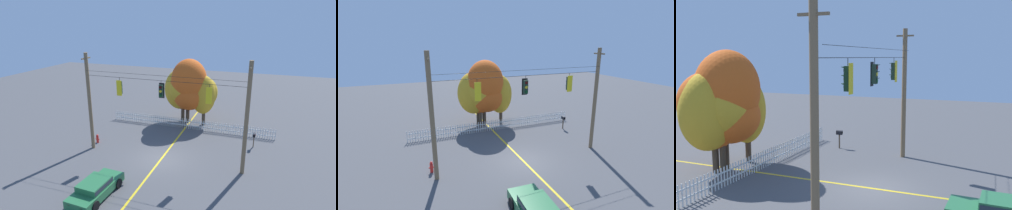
% 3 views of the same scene
% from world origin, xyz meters
% --- Properties ---
extents(ground, '(80.00, 80.00, 0.00)m').
position_xyz_m(ground, '(0.00, 0.00, 0.00)').
color(ground, '#4C4C4F').
extents(lane_centerline_stripe, '(0.16, 36.00, 0.01)m').
position_xyz_m(lane_centerline_stripe, '(0.00, 0.00, 0.00)').
color(lane_centerline_stripe, gold).
rests_on(lane_centerline_stripe, ground).
extents(signal_support_span, '(12.99, 1.10, 8.28)m').
position_xyz_m(signal_support_span, '(0.00, -0.00, 4.21)').
color(signal_support_span, brown).
rests_on(signal_support_span, ground).
extents(traffic_signal_southbound_primary, '(0.43, 0.38, 1.43)m').
position_xyz_m(traffic_signal_southbound_primary, '(-3.42, -0.01, 5.66)').
color(traffic_signal_southbound_primary, black).
extents(traffic_signal_westbound_side, '(0.43, 0.38, 1.37)m').
position_xyz_m(traffic_signal_westbound_side, '(0.04, 0.01, 5.69)').
color(traffic_signal_westbound_side, black).
extents(traffic_signal_northbound_secondary, '(0.43, 0.38, 1.39)m').
position_xyz_m(traffic_signal_northbound_secondary, '(3.67, -0.01, 5.69)').
color(traffic_signal_northbound_secondary, black).
extents(white_picket_fence, '(16.78, 0.06, 1.04)m').
position_xyz_m(white_picket_fence, '(0.35, 7.03, 0.52)').
color(white_picket_fence, silver).
rests_on(white_picket_fence, ground).
extents(autumn_maple_near_fence, '(4.23, 3.51, 5.72)m').
position_xyz_m(autumn_maple_near_fence, '(-0.69, 9.15, 3.52)').
color(autumn_maple_near_fence, '#473828').
rests_on(autumn_maple_near_fence, ground).
extents(autumn_maple_mid, '(4.24, 3.44, 5.91)m').
position_xyz_m(autumn_maple_mid, '(-0.87, 8.92, 3.73)').
color(autumn_maple_mid, '#473828').
rests_on(autumn_maple_mid, ground).
extents(autumn_oak_far_east, '(3.93, 3.76, 6.92)m').
position_xyz_m(autumn_oak_far_east, '(-0.21, 8.76, 4.08)').
color(autumn_oak_far_east, '#473828').
rests_on(autumn_oak_far_east, ground).
extents(autumn_maple_far_west, '(2.67, 2.74, 5.33)m').
position_xyz_m(autumn_maple_far_west, '(1.46, 8.80, 3.35)').
color(autumn_maple_far_west, '#473828').
rests_on(autumn_maple_far_west, ground).
extents(roadside_mailbox, '(0.25, 0.44, 1.31)m').
position_xyz_m(roadside_mailbox, '(6.88, 4.74, 1.06)').
color(roadside_mailbox, brown).
rests_on(roadside_mailbox, ground).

